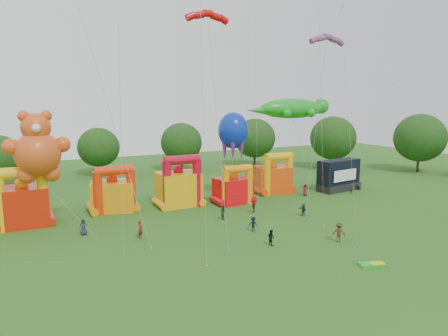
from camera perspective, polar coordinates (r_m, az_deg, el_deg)
name	(u,v)px	position (r m, az deg, el deg)	size (l,w,h in m)	color
ground	(336,288)	(32.27, 15.75, -16.22)	(160.00, 160.00, 0.00)	#275A19
tree_ring	(322,207)	(29.82, 13.89, -5.45)	(119.98, 122.05, 12.07)	#352314
bouncy_castle_0	(23,203)	(49.90, -26.80, -4.51)	(5.53, 4.47, 6.91)	red
bouncy_castle_1	(113,193)	(52.68, -15.56, -3.50)	(6.01, 5.24, 6.01)	orange
bouncy_castle_2	(179,186)	(53.50, -6.42, -2.61)	(5.45, 4.43, 6.98)	#EFAA0C
bouncy_castle_3	(234,188)	(54.60, 1.40, -2.89)	(4.99, 4.20, 5.47)	red
bouncy_castle_4	(274,177)	(61.27, 7.10, -1.31)	(5.97, 5.23, 6.31)	#EC420C
stage_trailer	(339,175)	(65.09, 16.08, -1.03)	(7.74, 3.87, 4.86)	black
teddy_bear_kite	(52,179)	(46.07, -23.31, -1.40)	(8.19, 8.25, 12.99)	#DE4D18
gecko_kite	(297,128)	(60.46, 10.38, 5.65)	(14.34, 5.37, 14.39)	#169F1D
octopus_kite	(233,147)	(56.32, 1.24, 3.04)	(4.45, 5.24, 12.43)	#0B27AD
parafoil_kites	(153,107)	(40.09, -10.05, 8.57)	(32.61, 11.42, 28.47)	red
diamond_kites	(248,59)	(42.26, 3.41, 15.23)	(23.98, 18.68, 43.74)	red
folded_kite_bundle	(372,264)	(37.02, 20.37, -12.80)	(2.22, 1.61, 0.31)	green
spectator_0	(83,227)	(44.55, -19.45, -7.93)	(0.87, 0.56, 1.77)	#272A42
spectator_1	(140,230)	(41.83, -11.86, -8.60)	(0.70, 0.46, 1.93)	maroon
spectator_2	(223,212)	(47.48, -0.07, -6.32)	(0.85, 0.66, 1.74)	#1C4734
spectator_3	(253,224)	(43.35, 4.19, -7.99)	(1.03, 0.59, 1.60)	black
spectator_4	(254,206)	(50.46, 4.26, -5.47)	(0.94, 0.39, 1.60)	#43321B
spectator_5	(303,210)	(49.84, 11.25, -5.86)	(1.42, 0.45, 1.54)	#2B3148
spectator_6	(305,190)	(60.25, 11.52, -3.09)	(0.86, 0.56, 1.77)	maroon
spectator_7	(352,189)	(63.26, 17.75, -2.85)	(0.57, 0.38, 1.57)	#183C29
spectator_8	(271,237)	(39.54, 6.74, -9.82)	(0.75, 0.59, 1.55)	black
spectator_9	(339,232)	(41.65, 16.09, -8.81)	(1.28, 0.73, 1.98)	#3F2919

